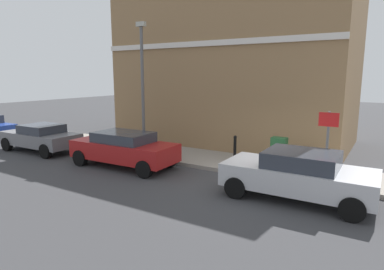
{
  "coord_description": "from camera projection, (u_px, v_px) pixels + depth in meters",
  "views": [
    {
      "loc": [
        -9.97,
        -3.54,
        3.56
      ],
      "look_at": [
        1.15,
        3.25,
        1.2
      ],
      "focal_mm": 30.93,
      "sensor_mm": 36.0,
      "label": 1
    }
  ],
  "objects": [
    {
      "name": "ground",
      "position": [
        258.0,
        185.0,
        10.82
      ],
      "size": [
        80.0,
        80.0,
        0.0
      ],
      "primitive_type": "plane",
      "color": "#38383A"
    },
    {
      "name": "car_silver",
      "position": [
        298.0,
        174.0,
        9.52
      ],
      "size": [
        1.96,
        4.21,
        1.43
      ],
      "rotation": [
        0.0,
        0.0,
        1.58
      ],
      "color": "#B7B7BC",
      "rests_on": "ground"
    },
    {
      "name": "utility_cabinet",
      "position": [
        279.0,
        154.0,
        12.28
      ],
      "size": [
        0.46,
        0.61,
        1.15
      ],
      "color": "#1E4C28",
      "rests_on": "sidewalk"
    },
    {
      "name": "car_red",
      "position": [
        124.0,
        148.0,
        12.94
      ],
      "size": [
        1.88,
        4.34,
        1.38
      ],
      "rotation": [
        0.0,
        0.0,
        1.6
      ],
      "color": "maroon",
      "rests_on": "ground"
    },
    {
      "name": "corner_building",
      "position": [
        237.0,
        72.0,
        17.56
      ],
      "size": [
        6.77,
        11.44,
        7.44
      ],
      "color": "olive",
      "rests_on": "ground"
    },
    {
      "name": "bollard_near_cabinet",
      "position": [
        235.0,
        147.0,
        13.29
      ],
      "size": [
        0.14,
        0.14,
        1.04
      ],
      "color": "black",
      "rests_on": "sidewalk"
    },
    {
      "name": "lamppost",
      "position": [
        142.0,
        81.0,
        14.92
      ],
      "size": [
        0.2,
        0.44,
        5.72
      ],
      "color": "#59595B",
      "rests_on": "sidewalk"
    },
    {
      "name": "car_grey",
      "position": [
        41.0,
        137.0,
        15.62
      ],
      "size": [
        1.87,
        4.0,
        1.29
      ],
      "rotation": [
        0.0,
        0.0,
        1.59
      ],
      "color": "slate",
      "rests_on": "ground"
    },
    {
      "name": "street_sign",
      "position": [
        328.0,
        136.0,
        10.39
      ],
      "size": [
        0.08,
        0.6,
        2.3
      ],
      "color": "#59595B",
      "rests_on": "sidewalk"
    },
    {
      "name": "sidewalk",
      "position": [
        151.0,
        151.0,
        15.5
      ],
      "size": [
        2.55,
        30.0,
        0.15
      ],
      "primitive_type": "cube",
      "color": "gray",
      "rests_on": "ground"
    }
  ]
}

